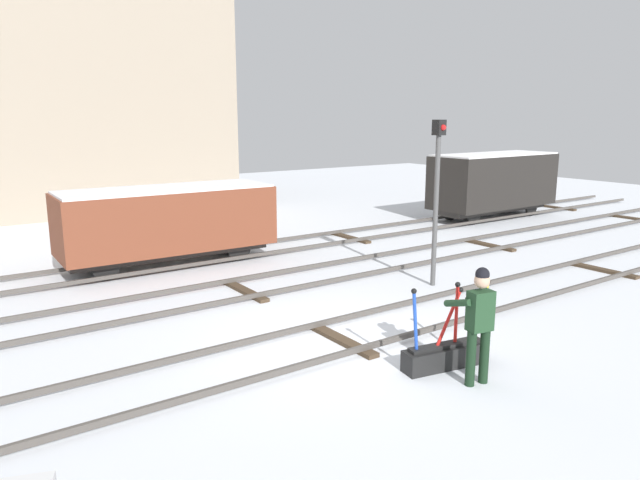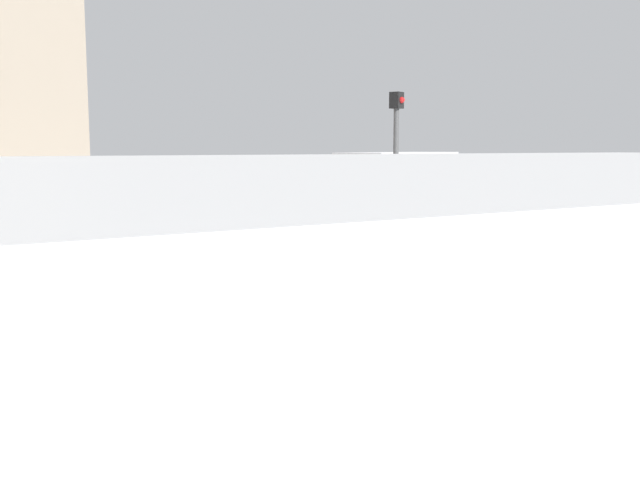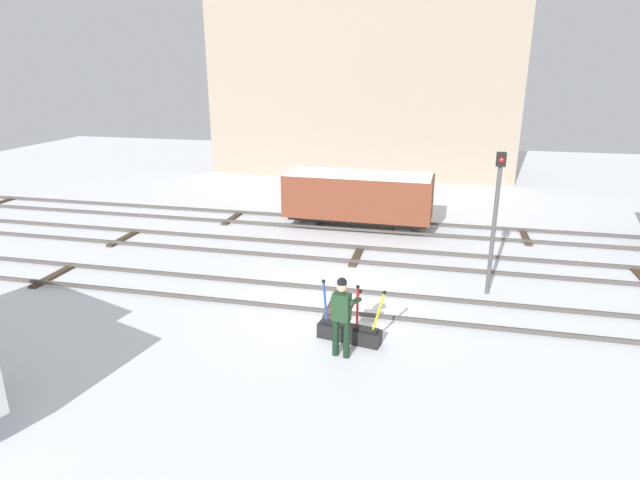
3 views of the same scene
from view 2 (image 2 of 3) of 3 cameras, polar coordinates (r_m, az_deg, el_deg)
The scene contains 9 objects.
ground_plane at distance 12.55m, azimuth 2.19°, elevation -5.76°, with size 60.00×60.00×0.00m, color silver.
track_main_line at distance 12.53m, azimuth 2.20°, elevation -5.28°, with size 44.00×1.94×0.18m.
track_siding_near at distance 15.02m, azimuth -9.62°, elevation -3.27°, with size 44.00×1.94×0.18m.
track_siding_far at distance 17.71m, azimuth -17.21°, elevation -1.89°, with size 44.00×1.94×0.18m.
switch_lever_frame at distance 12.16m, azimuth 11.60°, elevation -5.12°, with size 1.63×0.63×1.45m.
rail_worker at distance 11.68m, azimuth 14.60°, elevation -1.60°, with size 0.63×0.77×1.88m.
signal_post at distance 16.57m, azimuth 5.90°, elevation 5.91°, with size 0.24×0.32×4.02m.
freight_car_back_track at distance 17.29m, azimuth -18.76°, elevation 1.72°, with size 5.79×2.17×2.19m.
freight_car_far_end at distance 27.26m, azimuth 6.11°, elevation 4.40°, with size 5.69×2.18×2.62m.
Camera 2 is at (-9.91, -7.16, 2.82)m, focal length 41.30 mm.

